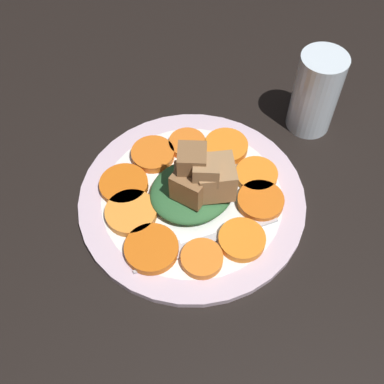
# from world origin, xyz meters

# --- Properties ---
(table_slab) EXTENTS (1.20, 1.20, 0.02)m
(table_slab) POSITION_xyz_m (0.00, 0.00, 0.01)
(table_slab) COLOR black
(table_slab) RESTS_ON ground
(plate) EXTENTS (0.31, 0.31, 0.01)m
(plate) POSITION_xyz_m (0.00, 0.00, 0.03)
(plate) COLOR silver
(plate) RESTS_ON table_slab
(carrot_slice_0) EXTENTS (0.05, 0.05, 0.01)m
(carrot_slice_0) POSITION_xyz_m (0.03, 0.08, 0.04)
(carrot_slice_0) COLOR orange
(carrot_slice_0) RESTS_ON plate
(carrot_slice_1) EXTENTS (0.06, 0.06, 0.01)m
(carrot_slice_1) POSITION_xyz_m (-0.02, 0.09, 0.04)
(carrot_slice_1) COLOR orange
(carrot_slice_1) RESTS_ON plate
(carrot_slice_2) EXTENTS (0.07, 0.07, 0.01)m
(carrot_slice_2) POSITION_xyz_m (-0.08, 0.06, 0.04)
(carrot_slice_2) COLOR #D56013
(carrot_slice_2) RESTS_ON plate
(carrot_slice_3) EXTENTS (0.07, 0.07, 0.01)m
(carrot_slice_3) POSITION_xyz_m (-0.08, 0.01, 0.04)
(carrot_slice_3) COLOR orange
(carrot_slice_3) RESTS_ON plate
(carrot_slice_4) EXTENTS (0.07, 0.07, 0.01)m
(carrot_slice_4) POSITION_xyz_m (-0.08, -0.05, 0.04)
(carrot_slice_4) COLOR #D45F13
(carrot_slice_4) RESTS_ON plate
(carrot_slice_5) EXTENTS (0.05, 0.05, 0.01)m
(carrot_slice_5) POSITION_xyz_m (-0.03, -0.09, 0.04)
(carrot_slice_5) COLOR orange
(carrot_slice_5) RESTS_ON plate
(carrot_slice_6) EXTENTS (0.06, 0.06, 0.01)m
(carrot_slice_6) POSITION_xyz_m (0.02, -0.09, 0.04)
(carrot_slice_6) COLOR orange
(carrot_slice_6) RESTS_ON plate
(carrot_slice_7) EXTENTS (0.06, 0.06, 0.01)m
(carrot_slice_7) POSITION_xyz_m (0.08, -0.05, 0.04)
(carrot_slice_7) COLOR orange
(carrot_slice_7) RESTS_ON plate
(carrot_slice_8) EXTENTS (0.06, 0.06, 0.01)m
(carrot_slice_8) POSITION_xyz_m (0.09, -0.01, 0.04)
(carrot_slice_8) COLOR orange
(carrot_slice_8) RESTS_ON plate
(carrot_slice_9) EXTENTS (0.06, 0.06, 0.01)m
(carrot_slice_9) POSITION_xyz_m (0.08, 0.05, 0.04)
(carrot_slice_9) COLOR orange
(carrot_slice_9) RESTS_ON plate
(center_pile) EXTENTS (0.11, 0.10, 0.09)m
(center_pile) POSITION_xyz_m (0.00, -0.00, 0.07)
(center_pile) COLOR #2D6033
(center_pile) RESTS_ON plate
(fork) EXTENTS (0.20, 0.04, 0.00)m
(fork) POSITION_xyz_m (-0.02, -0.07, 0.03)
(fork) COLOR #B2B2B7
(fork) RESTS_ON plate
(water_glass) EXTENTS (0.07, 0.07, 0.13)m
(water_glass) POSITION_xyz_m (0.22, 0.05, 0.08)
(water_glass) COLOR silver
(water_glass) RESTS_ON table_slab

